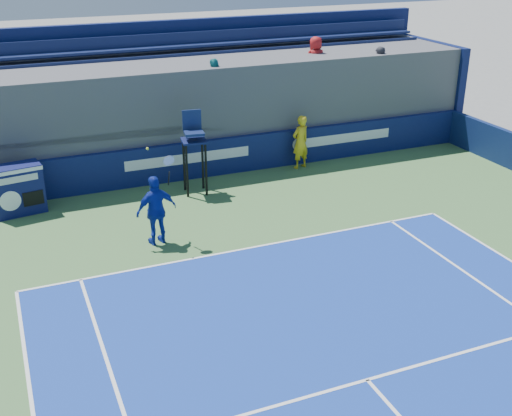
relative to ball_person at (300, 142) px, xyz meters
name	(u,v)px	position (x,y,z in m)	size (l,w,h in m)	color
ball_person	(300,142)	(0.00, 0.00, 0.00)	(0.64, 0.42, 1.77)	yellow
back_hoarding	(188,161)	(-3.71, 0.41, -0.30)	(20.40, 0.21, 1.20)	#0D1549
match_clock	(18,188)	(-8.79, -0.35, -0.15)	(1.41, 0.91, 1.40)	#0F144D
umpire_chair	(194,144)	(-3.84, -0.75, 0.63)	(0.79, 0.79, 2.48)	black
tennis_player	(156,210)	(-5.73, -3.65, 0.01)	(1.11, 0.61, 2.57)	#122899
stadium_seating	(168,107)	(-3.71, 2.46, 0.94)	(21.00, 4.05, 4.40)	#515156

